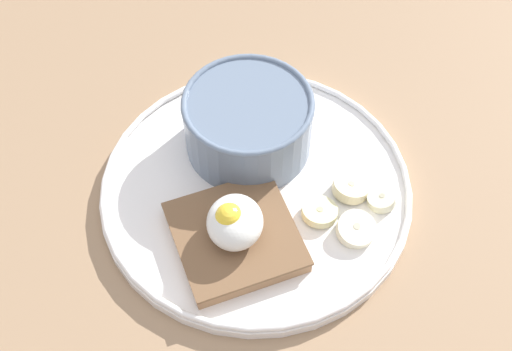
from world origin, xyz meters
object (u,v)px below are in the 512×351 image
at_px(toast_slice, 236,237).
at_px(banana_slice_back, 381,199).
at_px(oatmeal_bowl, 248,122).
at_px(banana_slice_front, 320,212).
at_px(poached_egg, 234,222).
at_px(banana_slice_left, 351,183).
at_px(banana_slice_right, 356,229).

height_order(toast_slice, banana_slice_back, toast_slice).
xyz_separation_m(oatmeal_bowl, banana_slice_front, (-0.08, -0.07, -0.03)).
xyz_separation_m(poached_egg, banana_slice_left, (0.06, -0.11, -0.03)).
height_order(toast_slice, banana_slice_left, same).
bearing_deg(banana_slice_right, poached_egg, 97.35).
bearing_deg(banana_slice_right, banana_slice_front, 60.69).
bearing_deg(oatmeal_bowl, toast_slice, 177.20).
bearing_deg(poached_egg, oatmeal_bowl, -3.14).
relative_size(oatmeal_bowl, banana_slice_right, 2.47).
xyz_separation_m(toast_slice, banana_slice_front, (0.03, -0.08, -0.00)).
xyz_separation_m(oatmeal_bowl, toast_slice, (-0.11, 0.01, -0.02)).
relative_size(banana_slice_left, banana_slice_back, 1.64).
distance_m(oatmeal_bowl, banana_slice_back, 0.14).
relative_size(oatmeal_bowl, toast_slice, 0.90).
bearing_deg(toast_slice, oatmeal_bowl, -2.80).
height_order(banana_slice_front, banana_slice_right, banana_slice_right).
height_order(banana_slice_front, banana_slice_back, banana_slice_back).
distance_m(toast_slice, banana_slice_back, 0.14).
bearing_deg(oatmeal_bowl, poached_egg, 176.86).
bearing_deg(toast_slice, banana_slice_right, -82.71).
height_order(oatmeal_bowl, banana_slice_left, oatmeal_bowl).
relative_size(toast_slice, banana_slice_right, 2.76).
xyz_separation_m(banana_slice_front, banana_slice_left, (0.03, -0.03, 0.00)).
distance_m(oatmeal_bowl, toast_slice, 0.12).
distance_m(oatmeal_bowl, banana_slice_front, 0.11).
bearing_deg(oatmeal_bowl, banana_slice_left, -115.87).
relative_size(banana_slice_front, banana_slice_left, 0.93).
height_order(oatmeal_bowl, banana_slice_right, oatmeal_bowl).
bearing_deg(banana_slice_left, toast_slice, 121.59).
height_order(poached_egg, banana_slice_right, poached_egg).
bearing_deg(banana_slice_back, banana_slice_right, 144.43).
relative_size(banana_slice_left, banana_slice_right, 1.00).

